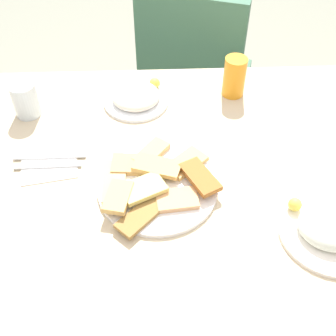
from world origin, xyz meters
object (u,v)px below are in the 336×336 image
(soda_can, at_px, (234,77))
(dining_chair, at_px, (194,76))
(pide_platter, at_px, (155,184))
(salad_plate_greens, at_px, (136,97))
(paper_napkin, at_px, (49,162))
(salad_plate_rice, at_px, (332,227))
(spoon, at_px, (50,156))
(dining_table, at_px, (174,188))
(drinking_glass, at_px, (25,100))
(fork, at_px, (48,166))

(soda_can, bearing_deg, dining_chair, 99.37)
(dining_chair, height_order, pide_platter, dining_chair)
(salad_plate_greens, relative_size, paper_napkin, 1.38)
(salad_plate_rice, bearing_deg, spoon, 158.09)
(pide_platter, distance_m, salad_plate_rice, 0.42)
(soda_can, bearing_deg, dining_table, -121.96)
(dining_table, xyz_separation_m, salad_plate_rice, (0.34, -0.21, 0.10))
(dining_table, bearing_deg, pide_platter, -128.38)
(drinking_glass, height_order, paper_napkin, drinking_glass)
(spoon, bearing_deg, salad_plate_rice, -22.42)
(salad_plate_rice, bearing_deg, fork, 160.83)
(pide_platter, height_order, fork, pide_platter)
(salad_plate_rice, distance_m, paper_napkin, 0.71)
(salad_plate_greens, bearing_deg, dining_table, -70.41)
(dining_table, height_order, salad_plate_rice, salad_plate_rice)
(salad_plate_greens, bearing_deg, soda_can, 5.82)
(dining_table, xyz_separation_m, salad_plate_greens, (-0.10, 0.28, 0.10))
(dining_chair, bearing_deg, spoon, -122.54)
(salad_plate_rice, xyz_separation_m, soda_can, (-0.14, 0.52, 0.04))
(dining_table, distance_m, salad_plate_rice, 0.41)
(dining_table, relative_size, spoon, 6.49)
(salad_plate_greens, xyz_separation_m, paper_napkin, (-0.22, -0.24, -0.02))
(soda_can, height_order, spoon, soda_can)
(salad_plate_rice, bearing_deg, dining_table, 147.69)
(dining_table, bearing_deg, soda_can, 58.04)
(salad_plate_greens, bearing_deg, pide_platter, -81.75)
(dining_table, xyz_separation_m, dining_chair, (0.12, 0.75, -0.16))
(dining_chair, distance_m, salad_plate_greens, 0.58)
(pide_platter, relative_size, soda_can, 2.61)
(dining_chair, xyz_separation_m, drinking_glass, (-0.53, -0.51, 0.29))
(pide_platter, distance_m, salad_plate_greens, 0.35)
(pide_platter, bearing_deg, drinking_glass, 140.34)
(soda_can, distance_m, spoon, 0.58)
(soda_can, bearing_deg, salad_plate_rice, -74.49)
(dining_chair, distance_m, salad_plate_rice, 1.02)
(fork, bearing_deg, salad_plate_rice, -20.30)
(dining_chair, height_order, fork, dining_chair)
(pide_platter, xyz_separation_m, soda_can, (0.24, 0.37, 0.05))
(dining_table, relative_size, drinking_glass, 12.17)
(salad_plate_greens, height_order, drinking_glass, drinking_glass)
(paper_napkin, bearing_deg, dining_table, -6.10)
(dining_chair, bearing_deg, salad_plate_rice, -77.26)
(pide_platter, bearing_deg, paper_napkin, 160.46)
(drinking_glass, bearing_deg, fork, -68.44)
(pide_platter, xyz_separation_m, fork, (-0.27, 0.08, -0.01))
(soda_can, height_order, fork, soda_can)
(drinking_glass, relative_size, paper_napkin, 0.71)
(pide_platter, relative_size, salad_plate_greens, 1.64)
(pide_platter, bearing_deg, soda_can, 56.89)
(dining_chair, relative_size, pide_platter, 2.87)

